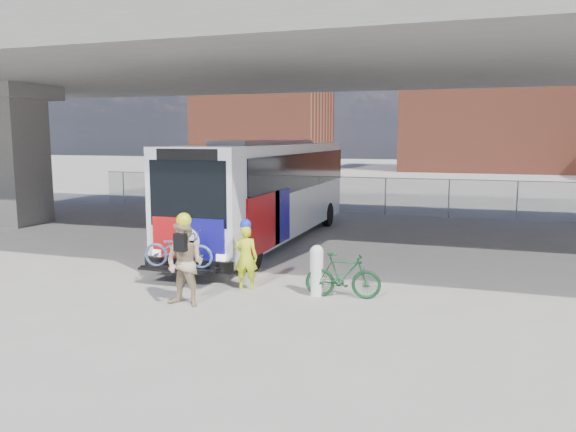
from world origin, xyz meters
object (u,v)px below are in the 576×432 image
at_px(bus, 268,184).
at_px(bike_parked, 343,276).
at_px(cyclist_hivis, 246,256).
at_px(cyclist_tan, 185,262).
at_px(bollard, 317,269).

bearing_deg(bus, bike_parked, -55.98).
bearing_deg(cyclist_hivis, cyclist_tan, 55.84).
relative_size(bus, cyclist_tan, 6.06).
relative_size(bollard, cyclist_hivis, 0.70).
xyz_separation_m(cyclist_hivis, bike_parked, (2.50, 0.00, -0.32)).
bearing_deg(bike_parked, bus, 26.30).
height_order(bus, bike_parked, bus).
bearing_deg(bus, bollard, -60.24).
distance_m(cyclist_tan, bike_parked, 3.72).
distance_m(cyclist_hivis, cyclist_tan, 1.91).
bearing_deg(bollard, cyclist_hivis, 180.00).
bearing_deg(bike_parked, cyclist_hivis, 82.29).
xyz_separation_m(bus, cyclist_tan, (1.02, -8.07, -1.10)).
xyz_separation_m(bollard, bike_parked, (0.65, 0.00, -0.12)).
height_order(bus, bollard, bus).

